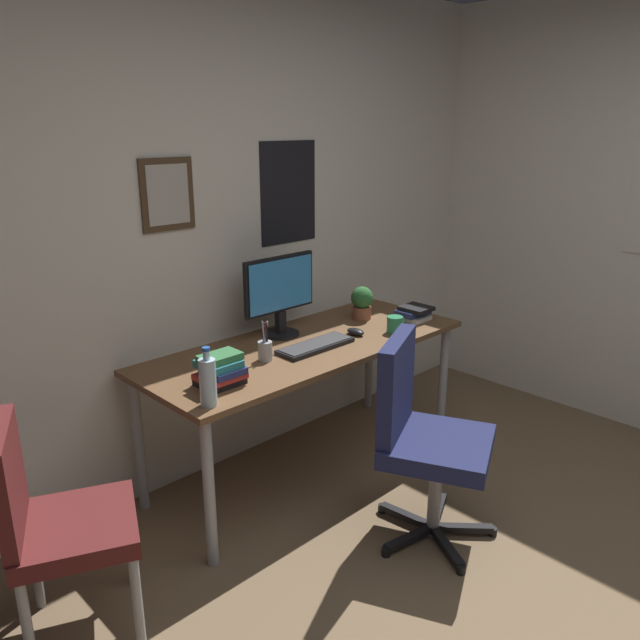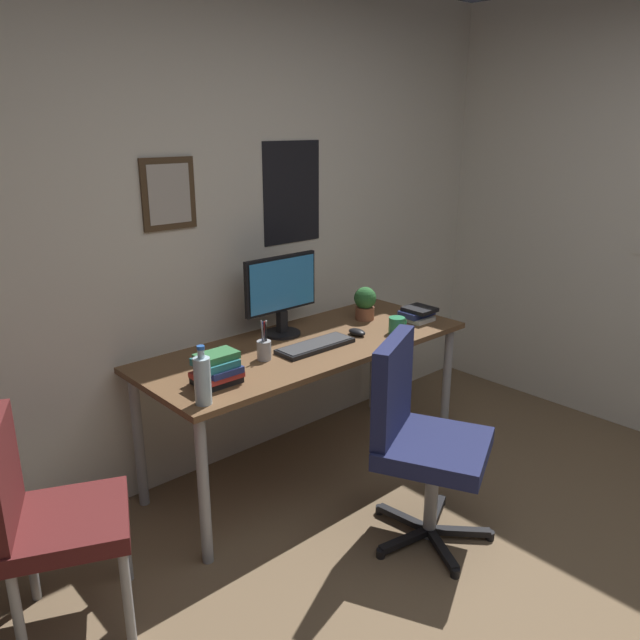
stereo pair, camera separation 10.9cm
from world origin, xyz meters
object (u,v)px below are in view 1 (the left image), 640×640
Objects in this scene: office_chair at (421,430)px; book_stack_left at (220,371)px; monitor at (280,292)px; potted_plant at (362,302)px; book_stack_right at (414,312)px; computer_mouse at (356,332)px; pen_cup at (265,350)px; water_bottle at (208,381)px; keyboard at (316,346)px; side_chair at (54,517)px; coffee_mug_near at (395,325)px.

office_chair is 0.93m from book_stack_left.
monitor is at bearing 27.71° from book_stack_left.
potted_plant reaches higher than book_stack_right.
book_stack_right is (0.75, -0.33, -0.20)m from monitor.
computer_mouse is 0.93m from book_stack_left.
pen_cup is 1.01× the size of book_stack_right.
potted_plant is (1.32, 0.36, -0.00)m from water_bottle.
potted_plant is at bearing 17.46° from keyboard.
book_stack_left is at bearing 6.68° from side_chair.
side_chair is 2.03× the size of keyboard.
coffee_mug_near is (1.92, 0.02, 0.28)m from side_chair.
water_bottle is (-0.78, 0.50, 0.32)m from office_chair.
water_bottle is at bearing -3.49° from side_chair.
coffee_mug_near is 0.80m from pen_cup.
book_stack_right is (0.76, 0.63, 0.25)m from office_chair.
computer_mouse is 0.31m from potted_plant.
office_chair is 0.72m from keyboard.
side_chair is (-1.43, 0.54, -0.03)m from office_chair.
computer_mouse is (0.30, 0.68, 0.23)m from office_chair.
water_bottle is 1.26× the size of pen_cup.
keyboard is 3.42× the size of coffee_mug_near.
side_chair is 2.21m from book_stack_right.
potted_plant is 0.99× the size of book_stack_left.
pen_cup is at bearing 111.61° from office_chair.
side_chair is 4.45× the size of book_stack_left.
side_chair is 6.95× the size of coffee_mug_near.
monitor is at bearing 88.53° from keyboard.
potted_plant is (1.97, 0.32, 0.34)m from side_chair.
book_stack_right reaches higher than computer_mouse.
monitor is 2.36× the size of potted_plant.
coffee_mug_near is 0.65× the size of potted_plant.
monitor is at bearing 168.06° from potted_plant.
computer_mouse is at bearing 145.96° from coffee_mug_near.
water_bottle reaches higher than computer_mouse.
computer_mouse is (1.73, 0.14, 0.25)m from side_chair.
computer_mouse reaches higher than keyboard.
water_bottle is 1.29× the size of book_stack_left.
monitor is 0.42m from pen_cup.
office_chair is at bearing -140.13° from book_stack_right.
computer_mouse is at bearing -144.22° from potted_plant.
pen_cup is at bearing -141.97° from monitor.
potted_plant is at bearing 9.09° from side_chair.
computer_mouse is (0.30, -0.00, 0.01)m from keyboard.
side_chair is 1.90× the size of monitor.
monitor is 1.82× the size of water_bottle.
water_bottle is 1.29× the size of potted_plant.
pen_cup is at bearing 167.38° from coffee_mug_near.
keyboard is 0.57m from potted_plant.
computer_mouse is 0.46m from book_stack_right.
side_chair is 1.46m from keyboard.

